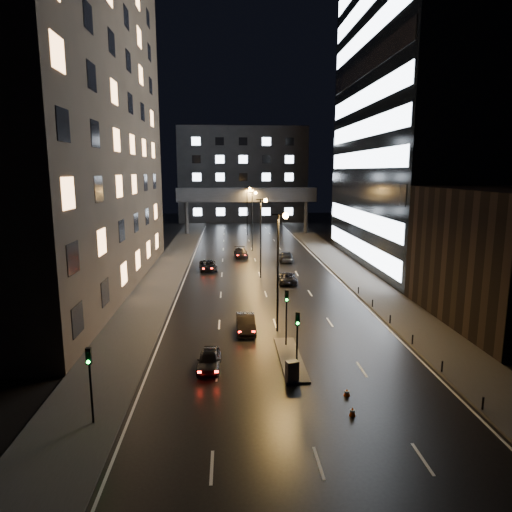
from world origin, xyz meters
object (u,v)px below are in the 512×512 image
at_px(car_away_b, 246,323).
at_px(car_toward_a, 287,278).
at_px(car_away_a, 209,360).
at_px(car_away_d, 241,253).
at_px(car_toward_b, 286,256).
at_px(utility_cabinet, 292,371).
at_px(car_away_c, 208,266).

distance_m(car_away_b, car_toward_a, 17.86).
relative_size(car_away_a, car_away_b, 0.87).
bearing_deg(car_away_d, car_away_a, -98.32).
relative_size(car_toward_a, car_toward_b, 0.92).
relative_size(car_away_b, car_away_d, 0.89).
relative_size(car_toward_a, utility_cabinet, 3.56).
bearing_deg(car_toward_a, utility_cabinet, 86.38).
relative_size(car_away_a, car_away_d, 0.78).
xyz_separation_m(car_away_b, car_toward_a, (5.78, 16.90, -0.07)).
relative_size(car_away_c, utility_cabinet, 3.68).
bearing_deg(utility_cabinet, car_toward_b, 67.73).
bearing_deg(car_toward_b, car_away_a, 79.65).
bearing_deg(car_away_b, utility_cabinet, -76.18).
bearing_deg(utility_cabinet, car_away_d, 77.04).
height_order(car_away_c, car_toward_a, car_away_c).
height_order(car_away_b, car_toward_a, car_away_b).
bearing_deg(car_toward_a, car_away_a, 73.61).
xyz_separation_m(car_away_b, utility_cabinet, (2.61, -9.79, 0.09)).
relative_size(car_away_a, car_away_c, 0.79).
bearing_deg(car_away_b, car_away_a, -112.17).
distance_m(car_away_c, car_toward_b, 12.90).
xyz_separation_m(car_toward_a, car_toward_b, (1.55, 13.58, 0.09)).
distance_m(car_away_c, utility_cabinet, 35.13).
bearing_deg(car_away_c, car_away_b, -87.00).
xyz_separation_m(car_away_c, car_toward_a, (9.97, -7.78, -0.02)).
xyz_separation_m(car_away_b, car_away_d, (0.61, 34.10, -0.01)).
bearing_deg(car_away_a, car_toward_b, 77.70).
relative_size(car_away_a, car_toward_b, 0.75).
distance_m(car_away_b, car_away_c, 25.03).
xyz_separation_m(car_away_a, car_away_d, (3.42, 41.41, 0.06)).
height_order(car_away_c, utility_cabinet, utility_cabinet).
distance_m(car_away_a, car_away_c, 32.01).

